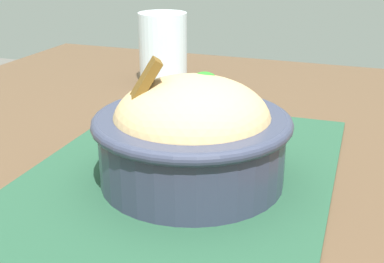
{
  "coord_description": "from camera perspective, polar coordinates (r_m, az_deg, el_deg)",
  "views": [
    {
      "loc": [
        -0.41,
        -0.2,
        0.97
      ],
      "look_at": [
        0.01,
        -0.04,
        0.8
      ],
      "focal_mm": 48.24,
      "sensor_mm": 36.0,
      "label": 1
    }
  ],
  "objects": [
    {
      "name": "table",
      "position": [
        0.54,
        -5.01,
        -11.88
      ],
      "size": [
        1.1,
        0.9,
        0.74
      ],
      "color": "#4C3826",
      "rests_on": "ground_plane"
    },
    {
      "name": "bowl",
      "position": [
        0.48,
        -0.01,
        -0.23
      ],
      "size": [
        0.19,
        0.19,
        0.12
      ],
      "color": "#2D3347",
      "rests_on": "placemat"
    },
    {
      "name": "fork",
      "position": [
        0.61,
        3.03,
        -0.03
      ],
      "size": [
        0.03,
        0.13,
        0.0
      ],
      "color": "#BDBDBD",
      "rests_on": "placemat"
    },
    {
      "name": "placemat",
      "position": [
        0.52,
        -0.9,
        -4.26
      ],
      "size": [
        0.39,
        0.3,
        0.0
      ],
      "primitive_type": "cube",
      "rotation": [
        0.0,
        0.0,
        0.03
      ],
      "color": "#1E422D",
      "rests_on": "table"
    },
    {
      "name": "drinking_glass",
      "position": [
        0.82,
        -3.21,
        8.62
      ],
      "size": [
        0.08,
        0.08,
        0.11
      ],
      "color": "silver",
      "rests_on": "table"
    }
  ]
}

